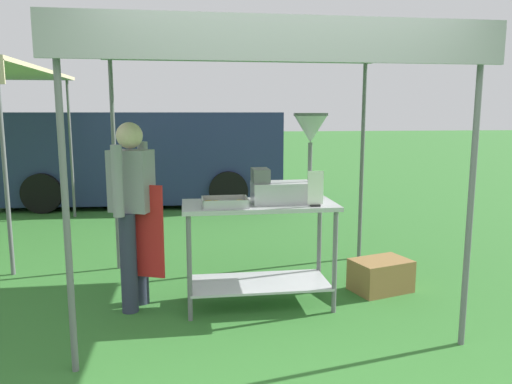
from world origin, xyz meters
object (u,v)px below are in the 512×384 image
Objects in this scene: stall_canopy at (258,51)px; vendor at (133,206)px; donut_cart at (259,234)px; supply_crate at (381,275)px; menu_sign at (316,191)px; donut_fryer at (293,167)px; donut_tray at (224,204)px; van_navy at (143,156)px.

vendor is at bearing 179.87° from stall_canopy.
donut_cart reaches higher than supply_crate.
donut_cart is 1.11m from vendor.
menu_sign is at bearing -152.33° from supply_crate.
menu_sign is (0.44, -0.31, -1.15)m from stall_canopy.
donut_fryer is 1.24× the size of supply_crate.
donut_cart is at bearing 19.37° from donut_tray.
donut_tray is at bearing -146.28° from stall_canopy.
donut_fryer is 0.48× the size of vendor.
vendor is (-0.76, 0.21, -0.04)m from donut_tray.
van_navy is (-1.12, 5.51, -0.06)m from donut_tray.
van_navy is (-0.36, 5.30, -0.03)m from vendor.
vendor is 5.31m from van_navy.
stall_canopy is 7.53× the size of donut_tray.
menu_sign is (0.15, -0.20, -0.18)m from donut_fryer.
supply_crate is (0.76, 0.40, -0.90)m from menu_sign.
donut_fryer reaches higher than menu_sign.
vendor is at bearing 164.61° from donut_tray.
donut_tray is 5.62m from van_navy.
stall_canopy is at bearing -0.13° from vendor.
menu_sign is 1.24m from supply_crate.
supply_crate is (0.92, 0.20, -1.08)m from donut_fryer.
vendor reaches higher than menu_sign.
van_navy reaches higher than donut_fryer.
donut_fryer is at bearing -72.38° from van_navy.
donut_tray is at bearing -170.92° from donut_fryer.
menu_sign is 0.06× the size of van_navy.
donut_tray is 0.67m from donut_fryer.
donut_cart is 1.72× the size of donut_fryer.
van_navy is (-1.43, 5.40, 0.23)m from donut_cart.
donut_fryer is at bearing -167.58° from supply_crate.
van_navy reaches higher than menu_sign.
donut_tray is 0.08× the size of van_navy.
donut_cart is at bearing 177.24° from donut_fryer.
van_navy reaches higher than vendor.
donut_tray is at bearing -168.89° from supply_crate.
van_navy is at bearing 108.44° from menu_sign.
donut_fryer reaches higher than vendor.
vendor is at bearing -86.10° from van_navy.
van_navy is at bearing 107.62° from donut_fryer.
stall_canopy is at bearing 90.00° from donut_cart.
stall_canopy is 5.65m from van_navy.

